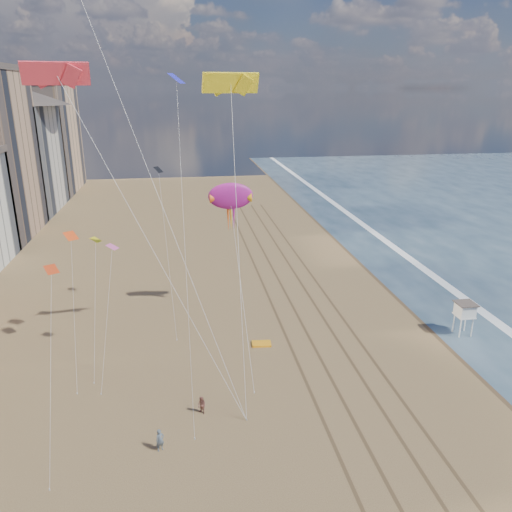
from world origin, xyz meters
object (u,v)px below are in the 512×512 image
(grounded_kite, at_px, (262,344))
(kite_flyer_b, at_px, (202,405))
(show_kite, at_px, (231,197))
(kite_flyer_a, at_px, (160,440))
(lifeguard_stand, at_px, (465,310))

(grounded_kite, xyz_separation_m, kite_flyer_b, (-6.65, -10.63, 0.66))
(grounded_kite, relative_size, show_kite, 0.09)
(grounded_kite, xyz_separation_m, kite_flyer_a, (-9.86, -14.54, 0.76))
(lifeguard_stand, distance_m, kite_flyer_a, 34.51)
(kite_flyer_a, relative_size, kite_flyer_b, 1.14)
(lifeguard_stand, relative_size, kite_flyer_a, 2.10)
(kite_flyer_b, bearing_deg, show_kite, 124.58)
(grounded_kite, bearing_deg, lifeguard_stand, 2.48)
(kite_flyer_b, bearing_deg, kite_flyer_a, -81.57)
(lifeguard_stand, bearing_deg, grounded_kite, 177.67)
(grounded_kite, distance_m, kite_flyer_b, 12.55)
(lifeguard_stand, height_order, grounded_kite, lifeguard_stand)
(show_kite, relative_size, kite_flyer_a, 12.28)
(kite_flyer_a, bearing_deg, kite_flyer_b, 24.22)
(show_kite, distance_m, kite_flyer_b, 23.71)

